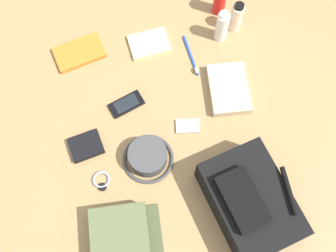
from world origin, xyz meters
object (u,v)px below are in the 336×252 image
toothpaste_tube (222,26)px  media_player (187,125)px  cell_phone (126,104)px  notepad (149,44)px  toiletry_pouch (123,252)px  backpack (249,201)px  wallet (86,146)px  paperback_novel (79,53)px  toothbrush (192,57)px  sunscreen_spray (220,0)px  folded_towel (229,89)px  lotion_bottle (237,17)px  bucket_hat (148,157)px  wristwatch (102,181)px

toothpaste_tube → media_player: size_ratio=1.64×
cell_phone → notepad: (-0.24, 0.12, 0.00)m
toiletry_pouch → notepad: size_ratio=1.95×
backpack → wallet: backpack is taller
cell_phone → notepad: notepad is taller
paperback_novel → cell_phone: 0.29m
toothpaste_tube → toothbrush: 0.16m
cell_phone → wallet: wallet is taller
sunscreen_spray → toothbrush: size_ratio=0.81×
folded_towel → lotion_bottle: bearing=161.6°
toothpaste_tube → paperback_novel: (-0.02, -0.55, -0.06)m
bucket_hat → toothpaste_tube: size_ratio=1.20×
toiletry_pouch → toothpaste_tube: size_ratio=1.97×
toiletry_pouch → folded_towel: (-0.50, 0.46, -0.02)m
sunscreen_spray → toothbrush: 0.25m
media_player → toiletry_pouch: bearing=-36.0°
toiletry_pouch → notepad: 0.78m
lotion_bottle → paperback_novel: lotion_bottle is taller
toiletry_pouch → media_player: (-0.39, 0.29, -0.03)m
bucket_hat → toothpaste_tube: 0.57m
folded_towel → notepad: bearing=-134.6°
media_player → notepad: bearing=-167.6°
media_player → backpack: bearing=23.1°
backpack → paperback_novel: bearing=-144.6°
toothpaste_tube → media_player: bearing=-30.4°
backpack → toothpaste_tube: bearing=174.2°
backpack → bucket_hat: 0.37m
backpack → paperback_novel: (-0.68, -0.48, -0.06)m
sunscreen_spray → folded_towel: (0.36, -0.05, -0.05)m
sunscreen_spray → toothpaste_tube: toothpaste_tube is taller
toiletry_pouch → cell_phone: (-0.51, 0.08, -0.03)m
lotion_bottle → media_player: bearing=-35.3°
backpack → media_player: backpack is taller
notepad → bucket_hat: bearing=-16.0°
media_player → wallet: 0.37m
toothbrush → notepad: bearing=-120.4°
paperback_novel → wristwatch: bearing=2.5°
notepad → wristwatch: bearing=-32.5°
paperback_novel → notepad: paperback_novel is taller
sunscreen_spray → paperback_novel: size_ratio=0.70×
wallet → folded_towel: (-0.12, 0.54, 0.01)m
sunscreen_spray → lotion_bottle: (0.09, 0.04, -0.00)m
wallet → folded_towel: bearing=91.5°
cell_phone → wallet: bearing=-50.2°
toothpaste_tube → wallet: 0.67m
toiletry_pouch → folded_towel: size_ratio=1.46×
backpack → cell_phone: 0.55m
notepad → wallet: bearing=-43.7°
sunscreen_spray → lotion_bottle: sunscreen_spray is taller
cell_phone → media_player: bearing=59.3°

